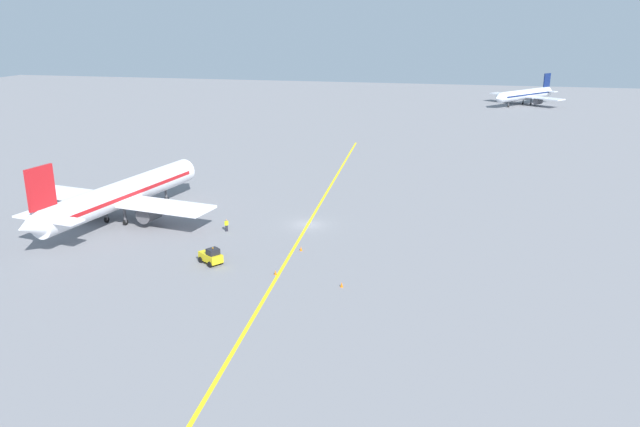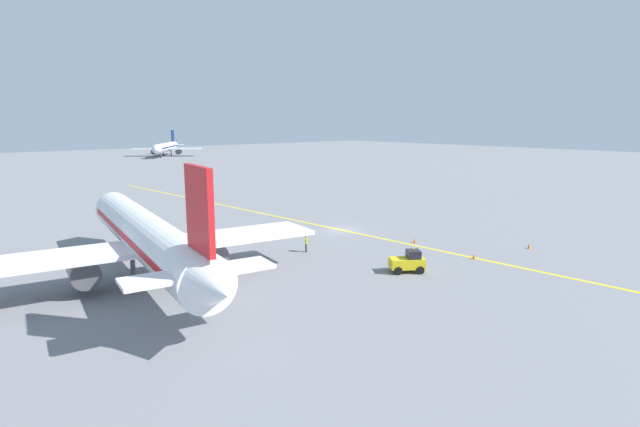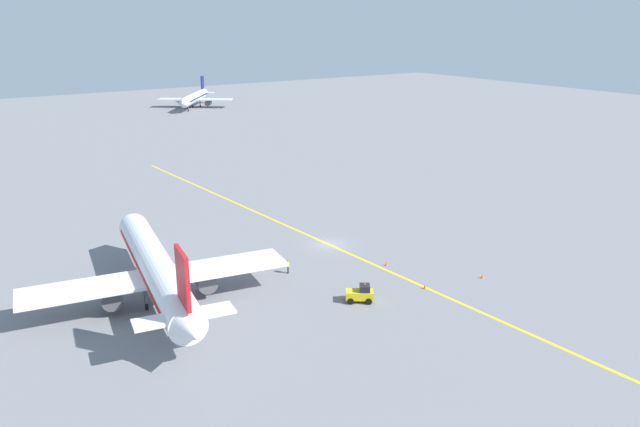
% 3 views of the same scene
% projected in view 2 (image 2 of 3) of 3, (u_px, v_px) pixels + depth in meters
% --- Properties ---
extents(ground_plane, '(400.00, 400.00, 0.00)m').
position_uv_depth(ground_plane, '(341.00, 230.00, 60.69)').
color(ground_plane, slate).
extents(apron_yellow_centreline, '(7.97, 119.79, 0.01)m').
position_uv_depth(apron_yellow_centreline, '(341.00, 230.00, 60.69)').
color(apron_yellow_centreline, yellow).
rests_on(apron_yellow_centreline, ground).
extents(airplane_at_gate, '(28.47, 35.46, 10.60)m').
position_uv_depth(airplane_at_gate, '(148.00, 238.00, 40.57)').
color(airplane_at_gate, white).
rests_on(airplane_at_gate, ground).
extents(airplane_distant_taxiing, '(22.92, 27.16, 9.54)m').
position_uv_depth(airplane_distant_taxiing, '(166.00, 147.00, 186.45)').
color(airplane_distant_taxiing, silver).
rests_on(airplane_distant_taxiing, ground).
extents(baggage_tug_white, '(3.32, 2.95, 2.11)m').
position_uv_depth(baggage_tug_white, '(408.00, 262.00, 43.68)').
color(baggage_tug_white, gold).
rests_on(baggage_tug_white, ground).
extents(ground_crew_worker, '(0.39, 0.48, 1.68)m').
position_uv_depth(ground_crew_worker, '(306.00, 243.00, 50.37)').
color(ground_crew_worker, '#23232D').
rests_on(ground_crew_worker, ground).
extents(traffic_cone_near_nose, '(0.32, 0.32, 0.55)m').
position_uv_depth(traffic_cone_near_nose, '(529.00, 246.00, 51.73)').
color(traffic_cone_near_nose, orange).
rests_on(traffic_cone_near_nose, ground).
extents(traffic_cone_mid_apron, '(0.32, 0.32, 0.55)m').
position_uv_depth(traffic_cone_mid_apron, '(415.00, 240.00, 54.29)').
color(traffic_cone_mid_apron, orange).
rests_on(traffic_cone_mid_apron, ground).
extents(traffic_cone_by_wingtip, '(0.32, 0.32, 0.55)m').
position_uv_depth(traffic_cone_by_wingtip, '(474.00, 256.00, 47.94)').
color(traffic_cone_by_wingtip, orange).
rests_on(traffic_cone_by_wingtip, ground).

